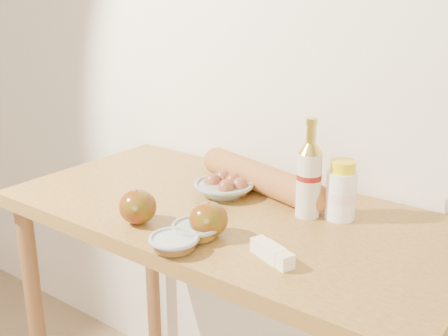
{
  "coord_description": "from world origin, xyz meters",
  "views": [
    {
      "loc": [
        0.79,
        0.11,
        1.46
      ],
      "look_at": [
        0.0,
        1.15,
        1.02
      ],
      "focal_mm": 45.0,
      "sensor_mm": 36.0,
      "label": 1
    }
  ],
  "objects_px": {
    "table": "(231,252)",
    "cream_bottle": "(341,192)",
    "bourbon_bottle": "(309,177)",
    "baguette": "(261,178)",
    "egg_bowl": "(225,187)"
  },
  "relations": [
    {
      "from": "table",
      "to": "bourbon_bottle",
      "type": "distance_m",
      "value": 0.3
    },
    {
      "from": "table",
      "to": "cream_bottle",
      "type": "distance_m",
      "value": 0.33
    },
    {
      "from": "egg_bowl",
      "to": "bourbon_bottle",
      "type": "bearing_deg",
      "value": 2.73
    },
    {
      "from": "bourbon_bottle",
      "to": "cream_bottle",
      "type": "height_order",
      "value": "bourbon_bottle"
    },
    {
      "from": "cream_bottle",
      "to": "egg_bowl",
      "type": "xyz_separation_m",
      "value": [
        -0.32,
        -0.05,
        -0.05
      ]
    },
    {
      "from": "egg_bowl",
      "to": "baguette",
      "type": "height_order",
      "value": "baguette"
    },
    {
      "from": "table",
      "to": "baguette",
      "type": "distance_m",
      "value": 0.22
    },
    {
      "from": "table",
      "to": "cream_bottle",
      "type": "height_order",
      "value": "cream_bottle"
    },
    {
      "from": "table",
      "to": "bourbon_bottle",
      "type": "bearing_deg",
      "value": 24.98
    },
    {
      "from": "table",
      "to": "cream_bottle",
      "type": "relative_size",
      "value": 8.07
    },
    {
      "from": "bourbon_bottle",
      "to": "baguette",
      "type": "bearing_deg",
      "value": 170.28
    },
    {
      "from": "egg_bowl",
      "to": "baguette",
      "type": "xyz_separation_m",
      "value": [
        0.06,
        0.08,
        0.02
      ]
    },
    {
      "from": "bourbon_bottle",
      "to": "cream_bottle",
      "type": "xyz_separation_m",
      "value": [
        0.07,
        0.04,
        -0.03
      ]
    },
    {
      "from": "cream_bottle",
      "to": "egg_bowl",
      "type": "bearing_deg",
      "value": -158.61
    },
    {
      "from": "cream_bottle",
      "to": "baguette",
      "type": "relative_size",
      "value": 0.31
    }
  ]
}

